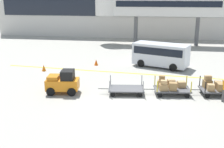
# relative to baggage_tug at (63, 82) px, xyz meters

# --- Properties ---
(ground_plane) EXTENTS (120.00, 120.00, 0.00)m
(ground_plane) POSITION_rel_baggage_tug_xyz_m (4.54, -0.91, -0.75)
(ground_plane) COLOR #9E9B91
(apron_lead_line) EXTENTS (20.43, 1.95, 0.01)m
(apron_lead_line) POSITION_rel_baggage_tug_xyz_m (3.04, 5.46, -0.75)
(apron_lead_line) COLOR yellow
(apron_lead_line) RESTS_ON ground_plane
(terminal_building) EXTENTS (45.42, 2.51, 8.29)m
(terminal_building) POSITION_rel_baggage_tug_xyz_m (4.54, 25.07, 3.40)
(terminal_building) COLOR beige
(terminal_building) RESTS_ON ground_plane
(jet_bridge) EXTENTS (16.01, 3.00, 6.24)m
(jet_bridge) POSITION_rel_baggage_tug_xyz_m (5.64, 19.09, 4.13)
(jet_bridge) COLOR silver
(jet_bridge) RESTS_ON ground_plane
(baggage_tug) EXTENTS (2.21, 1.44, 1.58)m
(baggage_tug) POSITION_rel_baggage_tug_xyz_m (0.00, 0.00, 0.00)
(baggage_tug) COLOR orange
(baggage_tug) RESTS_ON ground_plane
(baggage_cart_lead) EXTENTS (3.06, 1.66, 1.10)m
(baggage_cart_lead) POSITION_rel_baggage_tug_xyz_m (4.13, 0.48, -0.41)
(baggage_cart_lead) COLOR #4C4C4F
(baggage_cart_lead) RESTS_ON ground_plane
(baggage_cart_middle) EXTENTS (3.06, 1.66, 1.18)m
(baggage_cart_middle) POSITION_rel_baggage_tug_xyz_m (7.00, 0.84, -0.20)
(baggage_cart_middle) COLOR #4C4C4F
(baggage_cart_middle) RESTS_ON ground_plane
(baggage_cart_tail) EXTENTS (3.06, 1.66, 1.21)m
(baggage_cart_tail) POSITION_rel_baggage_tug_xyz_m (10.00, 1.22, -0.21)
(baggage_cart_tail) COLOR #4C4C4F
(baggage_cart_tail) RESTS_ON ground_plane
(shuttle_van) EXTENTS (5.16, 3.49, 2.10)m
(shuttle_van) POSITION_rel_baggage_tug_xyz_m (6.48, 7.89, 0.48)
(shuttle_van) COLOR silver
(shuttle_van) RESTS_ON ground_plane
(safety_cone_near) EXTENTS (0.36, 0.36, 0.55)m
(safety_cone_near) POSITION_rel_baggage_tug_xyz_m (0.65, 7.55, -0.48)
(safety_cone_near) COLOR #EA590F
(safety_cone_near) RESTS_ON ground_plane
(safety_cone_far) EXTENTS (0.36, 0.36, 0.55)m
(safety_cone_far) POSITION_rel_baggage_tug_xyz_m (-3.36, 4.98, -0.48)
(safety_cone_far) COLOR orange
(safety_cone_far) RESTS_ON ground_plane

